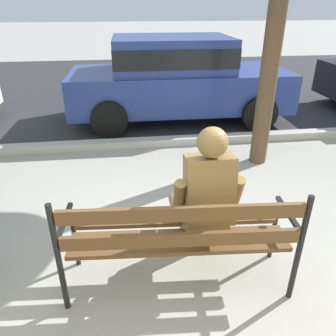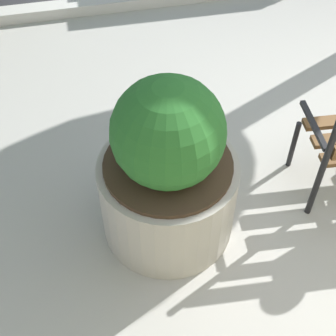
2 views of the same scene
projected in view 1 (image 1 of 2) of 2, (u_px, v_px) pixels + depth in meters
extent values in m
plane|color=#9E9B93|center=(171.00, 276.00, 2.86)|extent=(80.00, 80.00, 0.00)
cube|color=#2D2D30|center=(134.00, 84.00, 9.48)|extent=(60.00, 9.00, 0.01)
cube|color=#B2AFA8|center=(146.00, 142.00, 5.39)|extent=(60.00, 0.20, 0.12)
cube|color=brown|center=(180.00, 250.00, 2.49)|extent=(1.70, 0.24, 0.04)
cube|color=brown|center=(178.00, 235.00, 2.65)|extent=(1.70, 0.24, 0.04)
cube|color=brown|center=(176.00, 221.00, 2.81)|extent=(1.70, 0.24, 0.04)
cube|color=brown|center=(182.00, 239.00, 2.33)|extent=(1.70, 0.17, 0.11)
cube|color=brown|center=(182.00, 214.00, 2.23)|extent=(1.70, 0.17, 0.11)
cylinder|color=black|center=(76.00, 244.00, 2.88)|extent=(0.04, 0.04, 0.45)
cylinder|color=black|center=(59.00, 260.00, 2.35)|extent=(0.04, 0.04, 0.95)
cube|color=black|center=(64.00, 221.00, 2.53)|extent=(0.07, 0.48, 0.03)
cylinder|color=black|center=(273.00, 237.00, 2.98)|extent=(0.04, 0.04, 0.45)
cylinder|color=black|center=(299.00, 250.00, 2.44)|extent=(0.04, 0.04, 0.95)
cube|color=black|center=(288.00, 213.00, 2.62)|extent=(0.07, 0.48, 0.03)
cube|color=olive|center=(204.00, 217.00, 2.68)|extent=(0.34, 0.32, 0.16)
cube|color=olive|center=(209.00, 189.00, 2.45)|extent=(0.36, 0.29, 0.55)
sphere|color=olive|center=(213.00, 142.00, 2.26)|extent=(0.22, 0.22, 0.22)
cylinder|color=olive|center=(179.00, 195.00, 2.46)|extent=(0.09, 0.18, 0.29)
cylinder|color=olive|center=(175.00, 204.00, 2.66)|extent=(0.08, 0.27, 0.10)
cylinder|color=olive|center=(236.00, 192.00, 2.51)|extent=(0.09, 0.18, 0.29)
cylinder|color=olive|center=(230.00, 201.00, 2.71)|extent=(0.08, 0.27, 0.10)
cylinder|color=olive|center=(190.00, 212.00, 2.81)|extent=(0.13, 0.37, 0.14)
cylinder|color=olive|center=(185.00, 225.00, 3.09)|extent=(0.11, 0.11, 0.50)
cube|color=olive|center=(184.00, 239.00, 3.24)|extent=(0.11, 0.24, 0.07)
cylinder|color=olive|center=(210.00, 210.00, 2.83)|extent=(0.13, 0.37, 0.14)
cylinder|color=olive|center=(204.00, 223.00, 3.11)|extent=(0.11, 0.11, 0.50)
cube|color=olive|center=(202.00, 237.00, 3.26)|extent=(0.11, 0.24, 0.07)
cube|color=olive|center=(214.00, 230.00, 3.29)|extent=(0.28, 0.18, 0.16)
cylinder|color=brown|center=(270.00, 68.00, 4.30)|extent=(0.24, 0.24, 2.70)
cube|color=navy|center=(179.00, 88.00, 6.41)|extent=(4.13, 1.76, 0.70)
cube|color=navy|center=(172.00, 54.00, 6.10)|extent=(2.16, 1.60, 0.60)
cube|color=black|center=(172.00, 54.00, 6.10)|extent=(2.17, 1.61, 0.33)
cylinder|color=black|center=(232.00, 91.00, 7.43)|extent=(0.64, 0.23, 0.64)
cylinder|color=black|center=(259.00, 114.00, 5.93)|extent=(0.64, 0.23, 0.64)
cylinder|color=black|center=(112.00, 94.00, 7.15)|extent=(0.64, 0.23, 0.64)
cylinder|color=black|center=(109.00, 119.00, 5.64)|extent=(0.64, 0.23, 0.64)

